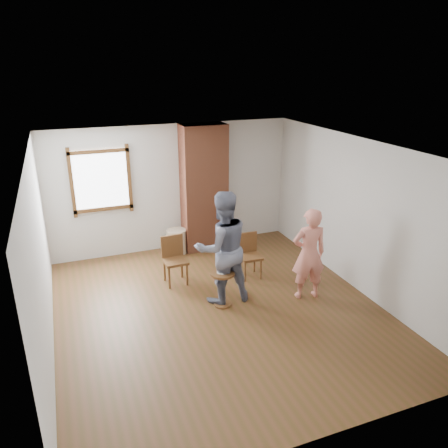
% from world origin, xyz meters
% --- Properties ---
extents(ground, '(5.50, 5.50, 0.00)m').
position_xyz_m(ground, '(0.00, 0.00, 0.00)').
color(ground, brown).
rests_on(ground, ground).
extents(room_shell, '(5.04, 5.52, 2.62)m').
position_xyz_m(room_shell, '(-0.06, 0.61, 1.81)').
color(room_shell, silver).
rests_on(room_shell, ground).
extents(brick_chimney, '(0.90, 0.50, 2.60)m').
position_xyz_m(brick_chimney, '(0.60, 2.50, 1.30)').
color(brick_chimney, '#A05639').
rests_on(brick_chimney, ground).
extents(stoneware_crock, '(0.44, 0.44, 0.51)m').
position_xyz_m(stoneware_crock, '(-0.05, 2.40, 0.26)').
color(stoneware_crock, '#CAB592').
rests_on(stoneware_crock, ground).
extents(dark_pot, '(0.17, 0.17, 0.16)m').
position_xyz_m(dark_pot, '(-0.18, 1.96, 0.08)').
color(dark_pot, black).
rests_on(dark_pot, ground).
extents(dining_chair_left, '(0.41, 0.41, 0.86)m').
position_xyz_m(dining_chair_left, '(-0.41, 1.22, 0.48)').
color(dining_chair_left, brown).
rests_on(dining_chair_left, ground).
extents(dining_chair_right, '(0.40, 0.40, 0.82)m').
position_xyz_m(dining_chair_right, '(0.94, 0.96, 0.46)').
color(dining_chair_right, brown).
rests_on(dining_chair_right, ground).
extents(side_table, '(0.40, 0.40, 0.60)m').
position_xyz_m(side_table, '(0.11, 0.14, 0.40)').
color(side_table, brown).
rests_on(side_table, ground).
extents(cake_plate, '(0.18, 0.18, 0.01)m').
position_xyz_m(cake_plate, '(0.11, 0.14, 0.60)').
color(cake_plate, white).
rests_on(cake_plate, side_table).
extents(cake_slice, '(0.08, 0.07, 0.06)m').
position_xyz_m(cake_slice, '(0.12, 0.14, 0.64)').
color(cake_slice, white).
rests_on(cake_slice, cake_plate).
extents(man, '(0.93, 0.73, 1.89)m').
position_xyz_m(man, '(0.17, 0.30, 0.95)').
color(man, '#131B35').
rests_on(man, ground).
extents(person_pink, '(0.63, 0.47, 1.58)m').
position_xyz_m(person_pink, '(1.53, -0.10, 0.79)').
color(person_pink, '#F18B78').
rests_on(person_pink, ground).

